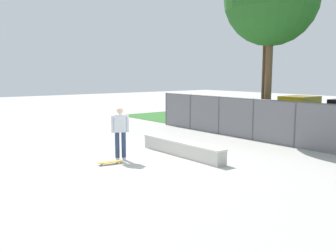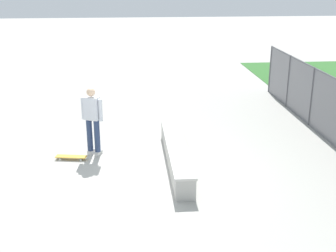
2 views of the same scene
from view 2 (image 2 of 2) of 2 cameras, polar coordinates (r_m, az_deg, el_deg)
ground_plane at (r=10.65m, az=-3.40°, el=-6.23°), size 80.00×80.00×0.00m
concrete_ledge at (r=11.13m, az=1.04°, el=-3.50°), size 4.09×0.49×0.54m
skateboarder at (r=11.56m, az=-9.79°, el=0.98°), size 0.39×0.56×1.82m
skateboard at (r=11.68m, az=-12.45°, el=-3.92°), size 0.33×0.82×0.09m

